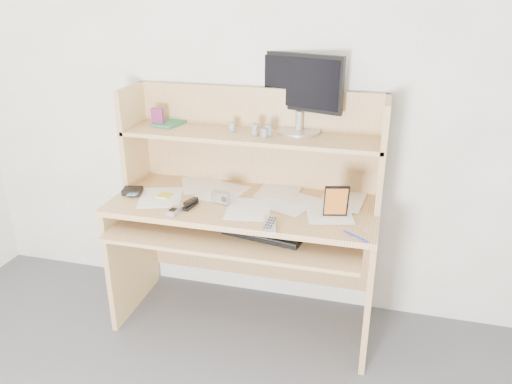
% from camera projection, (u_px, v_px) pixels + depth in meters
% --- Properties ---
extents(back_wall, '(3.60, 0.04, 2.50)m').
position_uv_depth(back_wall, '(259.00, 96.00, 2.72)').
color(back_wall, white).
rests_on(back_wall, floor).
extents(desk, '(1.40, 0.70, 1.30)m').
position_uv_depth(desk, '(248.00, 206.00, 2.72)').
color(desk, tan).
rests_on(desk, floor).
extents(paper_clutter, '(1.32, 0.54, 0.01)m').
position_uv_depth(paper_clutter, '(244.00, 202.00, 2.62)').
color(paper_clutter, white).
rests_on(paper_clutter, desk).
extents(keyboard, '(0.42, 0.21, 0.03)m').
position_uv_depth(keyboard, '(264.00, 234.00, 2.48)').
color(keyboard, black).
rests_on(keyboard, desk).
extents(tv_remote, '(0.09, 0.19, 0.02)m').
position_uv_depth(tv_remote, '(270.00, 225.00, 2.34)').
color(tv_remote, '#A8A7A2').
rests_on(tv_remote, paper_clutter).
extents(flip_phone, '(0.06, 0.10, 0.02)m').
position_uv_depth(flip_phone, '(174.00, 210.00, 2.49)').
color(flip_phone, '#B2B2B4').
rests_on(flip_phone, paper_clutter).
extents(stapler, '(0.05, 0.12, 0.04)m').
position_uv_depth(stapler, '(190.00, 203.00, 2.55)').
color(stapler, black).
rests_on(stapler, paper_clutter).
extents(wallet, '(0.12, 0.10, 0.03)m').
position_uv_depth(wallet, '(132.00, 191.00, 2.72)').
color(wallet, black).
rests_on(wallet, paper_clutter).
extents(sticky_note_pad, '(0.07, 0.07, 0.01)m').
position_uv_depth(sticky_note_pad, '(164.00, 196.00, 2.69)').
color(sticky_note_pad, yellow).
rests_on(sticky_note_pad, desk).
extents(digital_camera, '(0.10, 0.05, 0.06)m').
position_uv_depth(digital_camera, '(221.00, 197.00, 2.60)').
color(digital_camera, '#A3A3A5').
rests_on(digital_camera, paper_clutter).
extents(game_case, '(0.12, 0.04, 0.17)m').
position_uv_depth(game_case, '(336.00, 201.00, 2.41)').
color(game_case, black).
rests_on(game_case, paper_clutter).
extents(blue_pen, '(0.12, 0.09, 0.01)m').
position_uv_depth(blue_pen, '(356.00, 236.00, 2.25)').
color(blue_pen, '#1622AA').
rests_on(blue_pen, paper_clutter).
extents(card_box, '(0.08, 0.03, 0.10)m').
position_uv_depth(card_box, '(158.00, 117.00, 2.76)').
color(card_box, maroon).
rests_on(card_box, desk).
extents(shelf_book, '(0.16, 0.19, 0.02)m').
position_uv_depth(shelf_book, '(169.00, 123.00, 2.80)').
color(shelf_book, '#2E7440').
rests_on(shelf_book, desk).
extents(chip_stack_a, '(0.04, 0.04, 0.05)m').
position_uv_depth(chip_stack_a, '(232.00, 127.00, 2.66)').
color(chip_stack_a, black).
rests_on(chip_stack_a, desk).
extents(chip_stack_b, '(0.05, 0.05, 0.06)m').
position_uv_depth(chip_stack_b, '(255.00, 130.00, 2.59)').
color(chip_stack_b, white).
rests_on(chip_stack_b, desk).
extents(chip_stack_c, '(0.05, 0.05, 0.05)m').
position_uv_depth(chip_stack_c, '(264.00, 133.00, 2.56)').
color(chip_stack_c, black).
rests_on(chip_stack_c, desk).
extents(chip_stack_d, '(0.05, 0.05, 0.06)m').
position_uv_depth(chip_stack_d, '(269.00, 130.00, 2.58)').
color(chip_stack_d, white).
rests_on(chip_stack_d, desk).
extents(monitor, '(0.46, 0.24, 0.41)m').
position_uv_depth(monitor, '(301.00, 91.00, 2.60)').
color(monitor, '#BAB9BF').
rests_on(monitor, desk).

